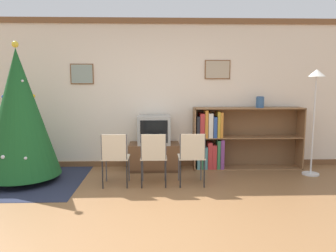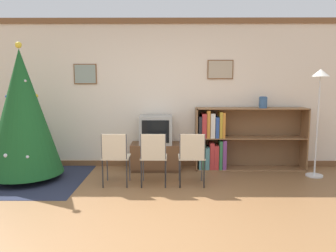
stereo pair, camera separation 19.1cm
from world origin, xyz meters
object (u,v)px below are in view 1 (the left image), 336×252
object	(u,v)px
folding_chair_center	(154,156)
standing_lamp	(315,95)
christmas_tree	(19,113)
tv_console	(154,157)
folding_chair_left	(115,156)
folding_chair_right	(192,156)
television	(154,130)
vase	(260,102)
bookshelf	(226,139)

from	to	relation	value
folding_chair_center	standing_lamp	world-z (taller)	standing_lamp
christmas_tree	tv_console	size ratio (longest dim) A/B	2.45
tv_console	folding_chair_left	xyz separation A→B (m)	(-0.58, -0.92, 0.23)
folding_chair_left	folding_chair_right	size ratio (longest dim) A/B	1.00
television	vase	bearing A→B (deg)	1.45
christmas_tree	standing_lamp	xyz separation A→B (m)	(4.77, 0.22, 0.27)
christmas_tree	folding_chair_center	bearing A→B (deg)	-8.53
christmas_tree	tv_console	bearing A→B (deg)	16.28
tv_console	standing_lamp	xyz separation A→B (m)	(2.68, -0.39, 1.13)
television	standing_lamp	xyz separation A→B (m)	(2.68, -0.39, 0.64)
vase	folding_chair_right	bearing A→B (deg)	-143.71
vase	tv_console	bearing A→B (deg)	-178.63
tv_console	vase	xyz separation A→B (m)	(1.90, 0.05, 0.98)
tv_console	bookshelf	distance (m)	1.35
tv_console	folding_chair_left	world-z (taller)	folding_chair_left
tv_console	folding_chair_center	xyz separation A→B (m)	(-0.00, -0.92, 0.23)
tv_console	folding_chair_left	bearing A→B (deg)	-122.09
tv_console	folding_chair_center	distance (m)	0.95
folding_chair_right	television	bearing A→B (deg)	122.16
christmas_tree	tv_console	distance (m)	2.34
christmas_tree	tv_console	xyz separation A→B (m)	(2.09, 0.61, -0.85)
folding_chair_left	folding_chair_right	world-z (taller)	same
folding_chair_center	standing_lamp	bearing A→B (deg)	11.15
vase	folding_chair_center	bearing A→B (deg)	-152.96
bookshelf	vase	world-z (taller)	vase
folding_chair_right	bookshelf	size ratio (longest dim) A/B	0.42
tv_console	christmas_tree	bearing A→B (deg)	-163.72
standing_lamp	folding_chair_left	bearing A→B (deg)	-170.79
television	folding_chair_left	world-z (taller)	television
christmas_tree	television	distance (m)	2.20
bookshelf	standing_lamp	distance (m)	1.67
christmas_tree	bookshelf	distance (m)	3.51
folding_chair_left	folding_chair_center	distance (m)	0.58
christmas_tree	folding_chair_left	xyz separation A→B (m)	(1.51, -0.31, -0.62)
folding_chair_center	standing_lamp	size ratio (longest dim) A/B	0.46
tv_console	bookshelf	bearing A→B (deg)	3.12
television	vase	distance (m)	1.96
folding_chair_left	folding_chair_center	size ratio (longest dim) A/B	1.00
tv_console	television	distance (m)	0.49
vase	standing_lamp	world-z (taller)	standing_lamp
bookshelf	folding_chair_center	bearing A→B (deg)	-142.84
television	folding_chair_right	xyz separation A→B (m)	(0.58, -0.92, -0.26)
tv_console	folding_chair_right	size ratio (longest dim) A/B	1.09
folding_chair_left	standing_lamp	size ratio (longest dim) A/B	0.46
folding_chair_right	christmas_tree	bearing A→B (deg)	173.30
tv_console	standing_lamp	bearing A→B (deg)	-8.36
folding_chair_right	standing_lamp	size ratio (longest dim) A/B	0.46
folding_chair_center	bookshelf	world-z (taller)	bookshelf
tv_console	folding_chair_right	bearing A→B (deg)	-57.91
bookshelf	vase	bearing A→B (deg)	-2.56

